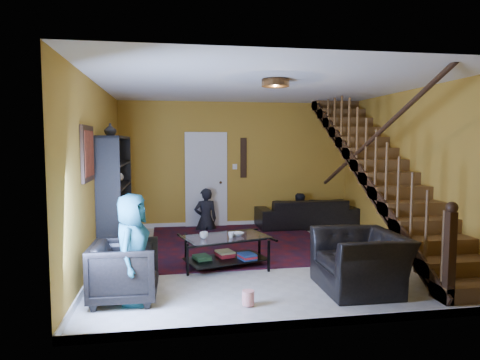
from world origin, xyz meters
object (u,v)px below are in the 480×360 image
object	(u,v)px
armchair_left	(125,271)
armchair_right	(360,261)
bookshelf	(116,198)
sofa	(306,213)
coffee_table	(226,249)

from	to	relation	value
armchair_left	armchair_right	distance (m)	2.96
bookshelf	armchair_right	bearing A→B (deg)	-35.10
bookshelf	armchair_left	xyz separation A→B (m)	(0.35, -2.25, -0.61)
bookshelf	sofa	bearing A→B (deg)	23.53
bookshelf	sofa	distance (m)	4.31
armchair_left	coffee_table	bearing A→B (deg)	-48.11
armchair_right	coffee_table	size ratio (longest dim) A/B	0.81
armchair_left	armchair_right	xyz separation A→B (m)	(2.96, -0.08, 0.01)
coffee_table	armchair_left	bearing A→B (deg)	-139.35
coffee_table	bookshelf	bearing A→B (deg)	148.15
bookshelf	armchair_right	distance (m)	4.10
armchair_right	armchair_left	bearing A→B (deg)	-91.21
sofa	armchair_left	distance (m)	5.31
sofa	armchair_left	bearing A→B (deg)	47.32
bookshelf	armchair_left	bearing A→B (deg)	-81.05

